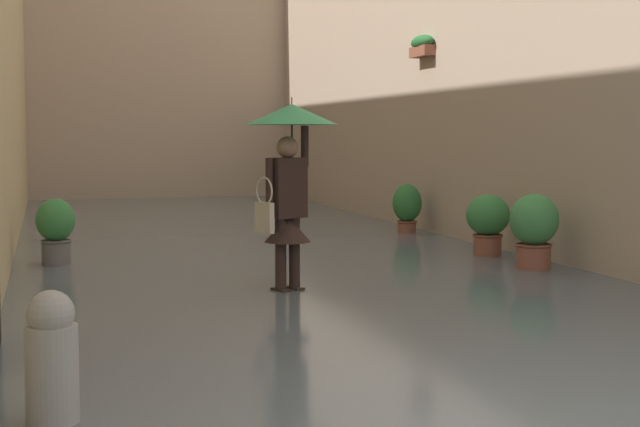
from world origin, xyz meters
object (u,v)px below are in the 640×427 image
potted_plant_near_right (56,230)px  mooring_bollard (52,364)px  potted_plant_far_left (488,222)px  potted_plant_mid_left (534,229)px  potted_plant_near_left (407,207)px  person_wading (289,159)px

potted_plant_near_right → mooring_bollard: potted_plant_near_right is taller
potted_plant_near_right → potted_plant_far_left: size_ratio=1.00×
potted_plant_mid_left → potted_plant_near_left: size_ratio=1.12×
potted_plant_mid_left → potted_plant_near_right: bearing=-20.1°
potted_plant_mid_left → potted_plant_far_left: size_ratio=1.10×
potted_plant_mid_left → mooring_bollard: 7.53m
potted_plant_mid_left → mooring_bollard: size_ratio=1.19×
potted_plant_mid_left → mooring_bollard: bearing=39.5°
potted_plant_near_left → mooring_bollard: 10.99m
potted_plant_mid_left → potted_plant_near_left: (-0.10, -4.47, -0.06)m
potted_plant_near_right → person_wading: bearing=130.8°
potted_plant_near_left → mooring_bollard: potted_plant_near_left is taller
potted_plant_near_left → mooring_bollard: size_ratio=1.06×
potted_plant_mid_left → potted_plant_near_left: 4.47m
person_wading → mooring_bollard: size_ratio=2.51×
potted_plant_mid_left → potted_plant_near_right: (5.71, -2.09, -0.05)m
person_wading → potted_plant_near_right: person_wading is taller
potted_plant_far_left → mooring_bollard: potted_plant_far_left is taller
potted_plant_far_left → potted_plant_near_left: (-0.06, -3.15, -0.03)m
person_wading → potted_plant_mid_left: bearing=-168.5°
potted_plant_mid_left → potted_plant_near_right: potted_plant_mid_left is taller
potted_plant_mid_left → potted_plant_far_left: (-0.03, -1.32, -0.03)m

